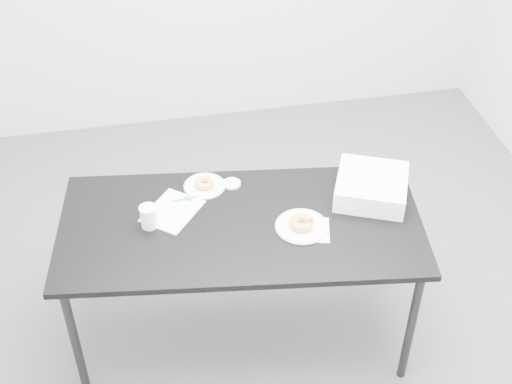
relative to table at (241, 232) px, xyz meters
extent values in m
plane|color=#4B4C50|center=(0.16, 0.10, -0.72)|extent=(4.00, 4.00, 0.00)
cube|color=black|center=(0.00, 0.00, 0.04)|extent=(1.79, 1.02, 0.03)
cylinder|color=black|center=(-0.83, -0.23, -0.35)|extent=(0.04, 0.04, 0.75)
cylinder|color=black|center=(-0.74, 0.44, -0.35)|extent=(0.04, 0.04, 0.75)
cylinder|color=black|center=(0.74, -0.44, -0.35)|extent=(0.04, 0.04, 0.75)
cylinder|color=black|center=(0.83, 0.23, -0.35)|extent=(0.04, 0.04, 0.75)
cube|color=white|center=(-0.31, 0.15, 0.06)|extent=(0.34, 0.35, 0.00)
cube|color=green|center=(-0.21, 0.22, 0.06)|extent=(0.06, 0.06, 0.00)
cylinder|color=#0D9561|center=(-0.24, 0.22, 0.07)|extent=(0.13, 0.02, 0.01)
cube|color=white|center=(0.31, -0.11, 0.06)|extent=(0.21, 0.21, 0.00)
cylinder|color=white|center=(0.27, -0.09, 0.07)|extent=(0.25, 0.25, 0.01)
torus|color=gold|center=(0.27, -0.09, 0.09)|extent=(0.15, 0.15, 0.04)
cylinder|color=white|center=(-0.13, 0.30, 0.06)|extent=(0.21, 0.21, 0.01)
torus|color=gold|center=(-0.13, 0.30, 0.08)|extent=(0.12, 0.12, 0.03)
cylinder|color=white|center=(-0.42, 0.06, 0.12)|extent=(0.08, 0.08, 0.11)
cylinder|color=white|center=(0.01, 0.29, 0.07)|extent=(0.09, 0.09, 0.01)
cube|color=white|center=(0.66, 0.08, 0.11)|extent=(0.44, 0.44, 0.11)
camera|label=1|loc=(-0.41, -2.44, 2.30)|focal=50.00mm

